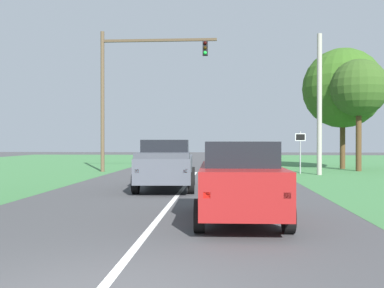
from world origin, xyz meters
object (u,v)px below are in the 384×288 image
(traffic_light, at_px, (130,80))
(oak_tree_right, at_px, (343,88))
(red_suv_near, at_px, (239,179))
(pickup_truck_lead, at_px, (166,164))
(utility_pole_right, at_px, (319,104))
(extra_tree_1, at_px, (359,88))
(keep_moving_sign, at_px, (300,147))

(traffic_light, distance_m, oak_tree_right, 14.74)
(red_suv_near, bearing_deg, pickup_truck_lead, 110.92)
(traffic_light, bearing_deg, utility_pole_right, -9.04)
(red_suv_near, relative_size, traffic_light, 0.53)
(pickup_truck_lead, height_order, utility_pole_right, utility_pole_right)
(extra_tree_1, bearing_deg, oak_tree_right, 99.67)
(traffic_light, xyz_separation_m, keep_moving_sign, (10.45, -1.03, -4.15))
(pickup_truck_lead, relative_size, traffic_light, 0.62)
(traffic_light, bearing_deg, extra_tree_1, 6.19)
(pickup_truck_lead, bearing_deg, traffic_light, 109.44)
(keep_moving_sign, height_order, utility_pole_right, utility_pole_right)
(oak_tree_right, bearing_deg, keep_moving_sign, -127.22)
(oak_tree_right, bearing_deg, extra_tree_1, -80.33)
(keep_moving_sign, bearing_deg, oak_tree_right, 52.78)
(red_suv_near, relative_size, oak_tree_right, 0.56)
(red_suv_near, bearing_deg, extra_tree_1, 65.73)
(pickup_truck_lead, distance_m, utility_pole_right, 11.79)
(utility_pole_right, height_order, extra_tree_1, utility_pole_right)
(red_suv_near, xyz_separation_m, extra_tree_1, (8.39, 18.62, 4.33))
(red_suv_near, bearing_deg, traffic_light, 110.05)
(red_suv_near, distance_m, keep_moving_sign, 16.56)
(red_suv_near, xyz_separation_m, traffic_light, (-6.22, 17.03, 4.75))
(keep_moving_sign, bearing_deg, red_suv_near, -104.81)
(red_suv_near, relative_size, utility_pole_right, 0.58)
(traffic_light, distance_m, keep_moving_sign, 11.29)
(oak_tree_right, height_order, extra_tree_1, oak_tree_right)
(traffic_light, bearing_deg, keep_moving_sign, -5.64)
(red_suv_near, xyz_separation_m, oak_tree_right, (8.00, 20.96, 4.60))
(pickup_truck_lead, distance_m, extra_tree_1, 16.64)
(red_suv_near, relative_size, pickup_truck_lead, 0.86)
(utility_pole_right, relative_size, extra_tree_1, 1.12)
(red_suv_near, distance_m, pickup_truck_lead, 7.44)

